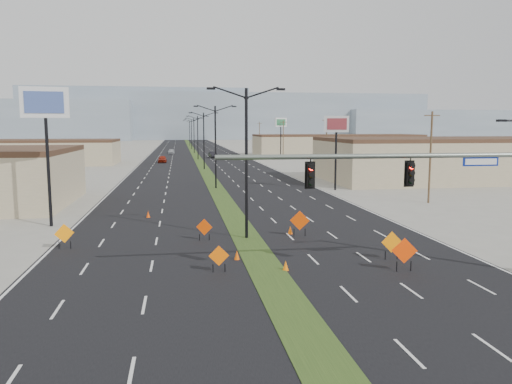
{
  "coord_description": "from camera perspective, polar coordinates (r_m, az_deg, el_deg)",
  "views": [
    {
      "loc": [
        -4.43,
        -20.76,
        7.48
      ],
      "look_at": [
        0.59,
        11.67,
        3.2
      ],
      "focal_mm": 35.0,
      "sensor_mm": 36.0,
      "label": 1
    }
  ],
  "objects": [
    {
      "name": "road_surface",
      "position": [
        121.07,
        -6.71,
        3.84
      ],
      "size": [
        25.0,
        400.0,
        0.02
      ],
      "primitive_type": "cube",
      "color": "black",
      "rests_on": "ground"
    },
    {
      "name": "streetlight_6",
      "position": [
        200.82,
        -7.59,
        6.78
      ],
      "size": [
        5.15,
        0.24,
        10.02
      ],
      "color": "black",
      "rests_on": "ground"
    },
    {
      "name": "median_strip",
      "position": [
        121.07,
        -6.71,
        3.84
      ],
      "size": [
        2.0,
        400.0,
        0.04
      ],
      "primitive_type": "cube",
      "color": "#263F16",
      "rests_on": "ground"
    },
    {
      "name": "cone_2",
      "position": [
        35.22,
        3.93,
        -4.36
      ],
      "size": [
        0.44,
        0.44,
        0.59
      ],
      "primitive_type": "cone",
      "rotation": [
        0.0,
        0.0,
        0.31
      ],
      "color": "#F45B05",
      "rests_on": "ground"
    },
    {
      "name": "streetlight_3",
      "position": [
        116.86,
        -6.67,
        6.37
      ],
      "size": [
        5.15,
        0.24,
        10.02
      ],
      "color": "black",
      "rests_on": "ground"
    },
    {
      "name": "signal_mast",
      "position": [
        26.34,
        20.79,
        1.09
      ],
      "size": [
        16.3,
        0.6,
        8.0
      ],
      "color": "slate",
      "rests_on": "ground"
    },
    {
      "name": "construction_sign_2",
      "position": [
        33.22,
        -5.93,
        -4.11
      ],
      "size": [
        1.05,
        0.41,
        1.47
      ],
      "rotation": [
        0.0,
        0.0,
        -0.35
      ],
      "color": "#E14104",
      "rests_on": "ground"
    },
    {
      "name": "utility_pole_1",
      "position": [
        84.42,
        8.06,
        5.46
      ],
      "size": [
        1.6,
        0.2,
        9.0
      ],
      "color": "#4C3823",
      "rests_on": "ground"
    },
    {
      "name": "mesa_east",
      "position": [
        361.37,
        22.06,
        7.14
      ],
      "size": [
        160.0,
        50.0,
        18.0
      ],
      "primitive_type": "cube",
      "color": "gray",
      "rests_on": "ground"
    },
    {
      "name": "building_se_near",
      "position": [
        76.31,
        21.49,
        3.36
      ],
      "size": [
        36.0,
        18.0,
        5.5
      ],
      "primitive_type": "cube",
      "color": "tan",
      "rests_on": "ground"
    },
    {
      "name": "streetlight_5",
      "position": [
        172.83,
        -7.39,
        6.69
      ],
      "size": [
        5.15,
        0.24,
        10.02
      ],
      "color": "black",
      "rests_on": "ground"
    },
    {
      "name": "building_se_far",
      "position": [
        137.56,
        9.2,
        5.27
      ],
      "size": [
        44.0,
        16.0,
        5.0
      ],
      "primitive_type": "cube",
      "color": "tan",
      "rests_on": "ground"
    },
    {
      "name": "mesa_backdrop",
      "position": [
        341.83,
        -13.25,
        8.67
      ],
      "size": [
        140.0,
        50.0,
        32.0
      ],
      "primitive_type": "cube",
      "color": "gray",
      "rests_on": "ground"
    },
    {
      "name": "utility_pole_0",
      "position": [
        51.95,
        19.31,
        3.92
      ],
      "size": [
        1.6,
        0.2,
        9.0
      ],
      "color": "#4C3823",
      "rests_on": "ground"
    },
    {
      "name": "utility_pole_3",
      "position": [
        152.75,
        0.4,
        6.38
      ],
      "size": [
        1.6,
        0.2,
        9.0
      ],
      "color": "#4C3823",
      "rests_on": "ground"
    },
    {
      "name": "streetlight_0",
      "position": [
        33.12,
        -1.1,
        3.86
      ],
      "size": [
        5.15,
        0.24,
        10.02
      ],
      "color": "black",
      "rests_on": "ground"
    },
    {
      "name": "construction_sign_5",
      "position": [
        29.39,
        15.25,
        -5.65
      ],
      "size": [
        1.23,
        0.06,
        1.63
      ],
      "rotation": [
        0.0,
        0.0,
        0.02
      ],
      "color": "orange",
      "rests_on": "ground"
    },
    {
      "name": "pole_sign_east_near",
      "position": [
        59.94,
        9.17,
        7.01
      ],
      "size": [
        2.77,
        1.46,
        8.8
      ],
      "rotation": [
        0.0,
        0.0,
        -0.41
      ],
      "color": "black",
      "rests_on": "ground"
    },
    {
      "name": "cone_1",
      "position": [
        28.5,
        -2.2,
        -7.23
      ],
      "size": [
        0.38,
        0.38,
        0.54
      ],
      "primitive_type": "cone",
      "rotation": [
        0.0,
        0.0,
        -0.19
      ],
      "color": "#E45304",
      "rests_on": "ground"
    },
    {
      "name": "ground",
      "position": [
        22.51,
        3.12,
        -11.99
      ],
      "size": [
        600.0,
        600.0,
        0.0
      ],
      "primitive_type": "plane",
      "color": "gray",
      "rests_on": "ground"
    },
    {
      "name": "utility_pole_2",
      "position": [
        118.35,
        3.13,
        6.07
      ],
      "size": [
        1.6,
        0.2,
        9.0
      ],
      "color": "#4C3823",
      "rests_on": "ground"
    },
    {
      "name": "streetlight_1",
      "position": [
        60.96,
        -4.65,
        5.47
      ],
      "size": [
        5.15,
        0.24,
        10.02
      ],
      "color": "black",
      "rests_on": "ground"
    },
    {
      "name": "mesa_center",
      "position": [
        323.89,
        -0.93,
        8.59
      ],
      "size": [
        220.0,
        50.0,
        28.0
      ],
      "primitive_type": "cube",
      "color": "gray",
      "rests_on": "ground"
    },
    {
      "name": "car_far",
      "position": [
        142.21,
        -9.65,
        4.57
      ],
      "size": [
        1.8,
        4.39,
        1.27
      ],
      "primitive_type": "imported",
      "rotation": [
        0.0,
        0.0,
        0.0
      ],
      "color": "#9EA2A7",
      "rests_on": "ground"
    },
    {
      "name": "car_left",
      "position": [
        107.56,
        -10.66,
        3.71
      ],
      "size": [
        1.8,
        4.31,
        1.46
      ],
      "primitive_type": "imported",
      "rotation": [
        0.0,
        0.0,
        -0.02
      ],
      "color": "maroon",
      "rests_on": "ground"
    },
    {
      "name": "streetlight_4",
      "position": [
        144.84,
        -7.1,
        6.56
      ],
      "size": [
        5.15,
        0.24,
        10.02
      ],
      "color": "black",
      "rests_on": "ground"
    },
    {
      "name": "construction_sign_0",
      "position": [
        32.97,
        -21.07,
        -4.54
      ],
      "size": [
        1.09,
        0.54,
        1.58
      ],
      "rotation": [
        0.0,
        0.0,
        0.44
      ],
      "color": "orange",
      "rests_on": "ground"
    },
    {
      "name": "cone_3",
      "position": [
        42.42,
        -12.22,
        -2.52
      ],
      "size": [
        0.43,
        0.43,
        0.55
      ],
      "primitive_type": "cone",
      "rotation": [
        0.0,
        0.0,
        0.38
      ],
      "color": "#EA4404",
      "rests_on": "ground"
    },
    {
      "name": "pole_sign_east_far",
      "position": [
        119.23,
        2.86,
        7.62
      ],
      "size": [
        3.03,
        1.54,
        9.64
      ],
      "rotation": [
        0.0,
        0.0,
        0.4
      ],
      "color": "black",
      "rests_on": "ground"
    },
    {
      "name": "cone_0",
      "position": [
        26.45,
        3.41,
        -8.39
      ],
      "size": [
        0.43,
        0.43,
        0.55
      ],
      "primitive_type": "cone",
      "rotation": [
        0.0,
        0.0,
        0.4
      ],
      "color": "orange",
      "rests_on": "ground"
    },
    {
      "name": "construction_sign_3",
      "position": [
        27.16,
        16.6,
        -6.57
      ],
      "size": [
        1.32,
        0.33,
        1.79
      ],
      "rotation": [
        0.0,
        0.0,
        -0.22
      ],
      "color": "#FE3E05",
      "rests_on": "ground"
    },
    {
      "name": "pole_sign_west",
      "position": [
        40.37,
        -22.95,
        8.38
      ],
      "size": [
        3.41,
        0.85,
        10.42
      ],
      "rotation": [
        0.0,
        0.0,
        0.15
      ],
      "color": "black",
      "rests_on": "ground"
    },
    {
      "name": "construction_sign_1",
      "position": [
        26.03,
        -4.27,
        -7.4
      ],
      "size": [
        1.06,
        0.06,
        1.42
      ],
      "rotation": [
        0.0,
        0.0,
        -0.02
      ],
      "color": "#F05E05",
      "rests_on": "ground"
    },
    {
      "name": "streetlight_2",
      "position": [
        88.9,
        -5.98,
        6.07
      ],
      "size": [
        5.15,
        0.24,
        10.02
      ],
      "color": "black",
      "rests_on": "ground"
    },
    {
      "name": "car_mid",
      "position": [
        122.43,
        -4.93,
        4.26
      ],
      "size": [
        2.13,
        4.73,
        1.51
      ],
      "primitive_type": "imported",
      "rotation": [
        0.0,
        0.0,
        0.12
      ],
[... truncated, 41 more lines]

